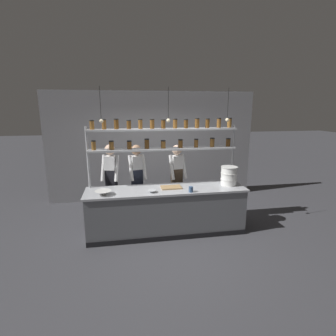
# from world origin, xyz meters

# --- Properties ---
(ground_plane) EXTENTS (40.00, 40.00, 0.00)m
(ground_plane) POSITION_xyz_m (0.00, 0.00, 0.00)
(ground_plane) COLOR #3D3D42
(back_wall) EXTENTS (5.53, 0.12, 2.88)m
(back_wall) POSITION_xyz_m (0.00, 2.14, 1.44)
(back_wall) COLOR #939399
(back_wall) RESTS_ON ground_plane
(prep_counter) EXTENTS (3.13, 0.76, 0.92)m
(prep_counter) POSITION_xyz_m (0.00, -0.00, 0.46)
(prep_counter) COLOR slate
(prep_counter) RESTS_ON ground_plane
(spice_shelf_unit) EXTENTS (3.01, 0.28, 2.26)m
(spice_shelf_unit) POSITION_xyz_m (0.01, 0.33, 1.83)
(spice_shelf_unit) COLOR #ADAFB5
(spice_shelf_unit) RESTS_ON ground_plane
(chef_left) EXTENTS (0.41, 0.34, 1.73)m
(chef_left) POSITION_xyz_m (-1.08, 0.65, 1.00)
(chef_left) COLOR black
(chef_left) RESTS_ON ground_plane
(chef_center) EXTENTS (0.40, 0.33, 1.70)m
(chef_center) POSITION_xyz_m (-0.53, 0.68, 0.98)
(chef_center) COLOR black
(chef_center) RESTS_ON ground_plane
(chef_right) EXTENTS (0.40, 0.33, 1.68)m
(chef_right) POSITION_xyz_m (0.35, 0.66, 0.97)
(chef_right) COLOR black
(chef_right) RESTS_ON ground_plane
(container_stack) EXTENTS (0.34, 0.34, 0.38)m
(container_stack) POSITION_xyz_m (1.30, 0.03, 1.11)
(container_stack) COLOR white
(container_stack) RESTS_ON prep_counter
(cutting_board) EXTENTS (0.40, 0.26, 0.02)m
(cutting_board) POSITION_xyz_m (0.10, 0.03, 0.93)
(cutting_board) COLOR #A88456
(cutting_board) RESTS_ON prep_counter
(prep_bowl_near_left) EXTENTS (0.30, 0.30, 0.08)m
(prep_bowl_near_left) POSITION_xyz_m (-1.19, -0.18, 0.96)
(prep_bowl_near_left) COLOR silver
(prep_bowl_near_left) RESTS_ON prep_counter
(prep_bowl_center_front) EXTENTS (0.16, 0.16, 0.04)m
(prep_bowl_center_front) POSITION_xyz_m (-0.31, -0.19, 0.94)
(prep_bowl_center_front) COLOR silver
(prep_bowl_center_front) RESTS_ON prep_counter
(serving_cup_front) EXTENTS (0.08, 0.08, 0.11)m
(serving_cup_front) POSITION_xyz_m (0.42, -0.29, 0.97)
(serving_cup_front) COLOR #334C70
(serving_cup_front) RESTS_ON prep_counter
(pendant_light_row) EXTENTS (2.42, 0.07, 0.63)m
(pendant_light_row) POSITION_xyz_m (0.02, 0.00, 2.26)
(pendant_light_row) COLOR black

